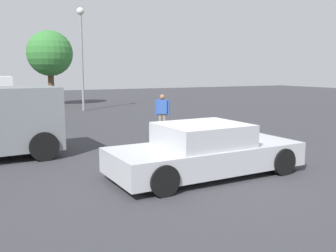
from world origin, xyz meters
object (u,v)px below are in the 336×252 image
dog (269,143)px  pedestrian (162,110)px  sedan_foreground (205,151)px  light_post_near (81,41)px

dog → pedestrian: pedestrian is taller
sedan_foreground → dog: 3.44m
sedan_foreground → pedestrian: (1.70, 5.87, 0.33)m
dog → pedestrian: bearing=119.9°
pedestrian → light_post_near: bearing=-139.0°
dog → light_post_near: light_post_near is taller
pedestrian → sedan_foreground: bearing=20.1°
sedan_foreground → dog: size_ratio=7.24×
dog → light_post_near: (-2.25, 14.07, 3.93)m
sedan_foreground → light_post_near: (0.90, 15.42, 3.62)m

